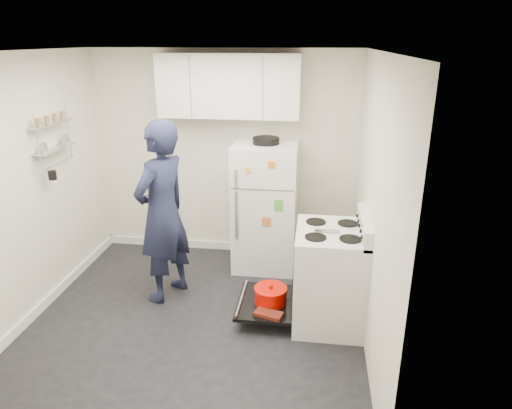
# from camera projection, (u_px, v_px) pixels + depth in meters

# --- Properties ---
(room) EXTENTS (3.21, 3.21, 2.51)m
(room) POSITION_uv_depth(u_px,v_px,m) (188.00, 202.00, 4.11)
(room) COLOR black
(room) RESTS_ON ground
(electric_range) EXTENTS (0.66, 0.76, 1.10)m
(electric_range) POSITION_uv_depth(u_px,v_px,m) (328.00, 277.00, 4.32)
(electric_range) COLOR silver
(electric_range) RESTS_ON ground
(open_oven_door) EXTENTS (0.55, 0.70, 0.24)m
(open_oven_door) POSITION_uv_depth(u_px,v_px,m) (268.00, 299.00, 4.47)
(open_oven_door) COLOR black
(open_oven_door) RESTS_ON ground
(refrigerator) EXTENTS (0.72, 0.74, 1.56)m
(refrigerator) POSITION_uv_depth(u_px,v_px,m) (265.00, 206.00, 5.33)
(refrigerator) COLOR white
(refrigerator) RESTS_ON ground
(upper_cabinets) EXTENTS (1.60, 0.33, 0.70)m
(upper_cabinets) POSITION_uv_depth(u_px,v_px,m) (229.00, 86.00, 5.09)
(upper_cabinets) COLOR silver
(upper_cabinets) RESTS_ON room
(wall_shelf_rack) EXTENTS (0.14, 0.60, 0.61)m
(wall_shelf_rack) POSITION_uv_depth(u_px,v_px,m) (53.00, 136.00, 4.56)
(wall_shelf_rack) COLOR #B2B2B7
(wall_shelf_rack) RESTS_ON room
(person) EXTENTS (0.69, 0.81, 1.88)m
(person) POSITION_uv_depth(u_px,v_px,m) (162.00, 213.00, 4.60)
(person) COLOR #191D37
(person) RESTS_ON ground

